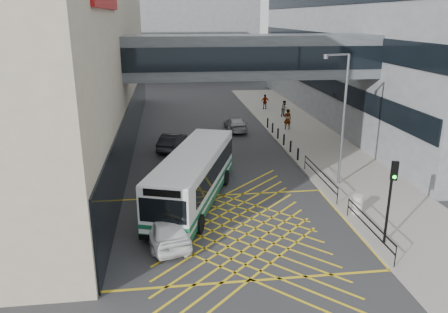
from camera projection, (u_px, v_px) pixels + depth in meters
name	position (u px, v px, depth m)	size (l,w,h in m)	color
ground	(234.00, 230.00, 21.96)	(120.00, 120.00, 0.00)	#333335
building_right	(432.00, 19.00, 44.48)	(24.09, 44.00, 20.00)	slate
building_far	(171.00, 24.00, 75.62)	(28.00, 16.00, 18.00)	slate
skybridge	(251.00, 56.00, 31.36)	(20.00, 4.10, 3.00)	#4A4F55
pavement	(312.00, 141.00, 37.20)	(6.00, 54.00, 0.16)	gray
box_junction	(234.00, 230.00, 21.96)	(12.00, 9.00, 0.01)	gold
bus	(194.00, 176.00, 24.76)	(5.79, 11.01, 3.02)	white
car_white	(164.00, 226.00, 20.65)	(1.97, 4.80, 1.53)	white
car_dark	(172.00, 141.00, 35.01)	(1.70, 4.33, 1.36)	#222228
car_silver	(235.00, 124.00, 40.88)	(1.83, 4.33, 1.35)	#92939A
traffic_light	(391.00, 191.00, 19.44)	(0.32, 0.49, 4.09)	black
street_lamp	(342.00, 113.00, 26.16)	(1.81, 0.69, 8.05)	slate
litter_bin	(357.00, 204.00, 23.32)	(0.58, 0.58, 1.00)	#ADA89E
kerb_railings	(339.00, 194.00, 24.12)	(0.05, 12.54, 1.00)	black
bollards	(281.00, 136.00, 36.70)	(0.14, 10.14, 0.90)	black
pedestrian_a	(287.00, 119.00, 40.59)	(0.77, 0.55, 1.92)	gray
pedestrian_b	(285.00, 109.00, 45.88)	(0.82, 0.48, 1.67)	gray
pedestrian_c	(265.00, 102.00, 49.49)	(0.99, 0.48, 1.68)	gray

